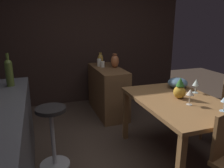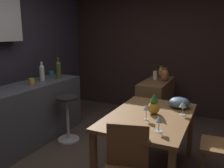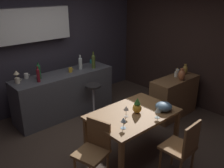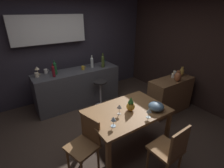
{
  "view_description": "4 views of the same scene",
  "coord_description": "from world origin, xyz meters",
  "px_view_note": "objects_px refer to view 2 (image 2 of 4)",
  "views": [
    {
      "loc": [
        -1.8,
        1.0,
        1.59
      ],
      "look_at": [
        0.41,
        0.25,
        0.93
      ],
      "focal_mm": 35.5,
      "sensor_mm": 36.0,
      "label": 1
    },
    {
      "loc": [
        -2.3,
        -1.18,
        1.66
      ],
      "look_at": [
        0.55,
        0.2,
        0.96
      ],
      "focal_mm": 37.35,
      "sensor_mm": 36.0,
      "label": 2
    },
    {
      "loc": [
        -2.28,
        -2.74,
        2.52
      ],
      "look_at": [
        0.27,
        0.14,
        1.01
      ],
      "focal_mm": 39.43,
      "sensor_mm": 36.0,
      "label": 3
    },
    {
      "loc": [
        -1.36,
        -2.31,
        2.27
      ],
      "look_at": [
        0.33,
        0.21,
        0.93
      ],
      "focal_mm": 27.13,
      "sensor_mm": 36.0,
      "label": 4
    }
  ],
  "objects_px": {
    "pillar_candle_tall": "(155,75)",
    "vase_brass": "(161,72)",
    "wine_bottle_olive": "(58,69)",
    "pillar_candle_short": "(155,77)",
    "wine_glass_center": "(146,108)",
    "pineapple_centerpiece": "(154,105)",
    "cup_mustard": "(32,81)",
    "dining_table": "(150,122)",
    "wine_glass_left": "(159,120)",
    "wine_glass_right": "(183,104)",
    "fruit_bowl": "(179,103)",
    "vase_copper": "(165,75)",
    "bar_stool": "(68,118)",
    "cup_teal": "(51,73)",
    "sideboard_cabinet": "(156,102)",
    "wine_bottle_clear": "(42,72)"
  },
  "relations": [
    {
      "from": "wine_glass_right",
      "to": "wine_glass_center",
      "type": "relative_size",
      "value": 1.0
    },
    {
      "from": "wine_bottle_olive",
      "to": "vase_copper",
      "type": "relative_size",
      "value": 1.52
    },
    {
      "from": "wine_glass_left",
      "to": "cup_mustard",
      "type": "height_order",
      "value": "cup_mustard"
    },
    {
      "from": "cup_mustard",
      "to": "pillar_candle_short",
      "type": "xyz_separation_m",
      "value": [
        1.58,
        -1.47,
        -0.07
      ]
    },
    {
      "from": "wine_glass_center",
      "to": "cup_mustard",
      "type": "bearing_deg",
      "value": 82.3
    },
    {
      "from": "wine_glass_right",
      "to": "cup_mustard",
      "type": "distance_m",
      "value": 2.21
    },
    {
      "from": "bar_stool",
      "to": "fruit_bowl",
      "type": "xyz_separation_m",
      "value": [
        0.12,
        -1.64,
        0.43
      ]
    },
    {
      "from": "wine_glass_right",
      "to": "vase_copper",
      "type": "xyz_separation_m",
      "value": [
        1.42,
        0.55,
        0.07
      ]
    },
    {
      "from": "sideboard_cabinet",
      "to": "wine_bottle_clear",
      "type": "relative_size",
      "value": 3.56
    },
    {
      "from": "wine_bottle_olive",
      "to": "vase_copper",
      "type": "distance_m",
      "value": 1.84
    },
    {
      "from": "wine_glass_center",
      "to": "vase_copper",
      "type": "relative_size",
      "value": 0.72
    },
    {
      "from": "wine_glass_center",
      "to": "pineapple_centerpiece",
      "type": "height_order",
      "value": "pineapple_centerpiece"
    },
    {
      "from": "sideboard_cabinet",
      "to": "bar_stool",
      "type": "relative_size",
      "value": 1.54
    },
    {
      "from": "wine_glass_right",
      "to": "fruit_bowl",
      "type": "relative_size",
      "value": 0.67
    },
    {
      "from": "vase_brass",
      "to": "pillar_candle_short",
      "type": "bearing_deg",
      "value": 172.41
    },
    {
      "from": "bar_stool",
      "to": "cup_teal",
      "type": "height_order",
      "value": "cup_teal"
    },
    {
      "from": "wine_glass_center",
      "to": "fruit_bowl",
      "type": "distance_m",
      "value": 0.63
    },
    {
      "from": "pillar_candle_tall",
      "to": "fruit_bowl",
      "type": "bearing_deg",
      "value": -152.98
    },
    {
      "from": "bar_stool",
      "to": "wine_bottle_clear",
      "type": "xyz_separation_m",
      "value": [
        0.07,
        0.53,
        0.66
      ]
    },
    {
      "from": "wine_glass_center",
      "to": "wine_bottle_clear",
      "type": "relative_size",
      "value": 0.55
    },
    {
      "from": "pineapple_centerpiece",
      "to": "fruit_bowl",
      "type": "relative_size",
      "value": 0.96
    },
    {
      "from": "pillar_candle_short",
      "to": "vase_brass",
      "type": "bearing_deg",
      "value": -7.59
    },
    {
      "from": "dining_table",
      "to": "vase_copper",
      "type": "bearing_deg",
      "value": 7.66
    },
    {
      "from": "cup_mustard",
      "to": "pillar_candle_tall",
      "type": "distance_m",
      "value": 2.21
    },
    {
      "from": "pineapple_centerpiece",
      "to": "cup_teal",
      "type": "xyz_separation_m",
      "value": [
        0.77,
        2.14,
        0.1
      ]
    },
    {
      "from": "wine_bottle_olive",
      "to": "wine_bottle_clear",
      "type": "relative_size",
      "value": 1.18
    },
    {
      "from": "dining_table",
      "to": "wine_glass_left",
      "type": "bearing_deg",
      "value": -153.04
    },
    {
      "from": "sideboard_cabinet",
      "to": "cup_mustard",
      "type": "xyz_separation_m",
      "value": [
        -1.49,
        1.53,
        0.54
      ]
    },
    {
      "from": "bar_stool",
      "to": "wine_bottle_clear",
      "type": "distance_m",
      "value": 0.85
    },
    {
      "from": "wine_glass_right",
      "to": "pineapple_centerpiece",
      "type": "relative_size",
      "value": 0.7
    },
    {
      "from": "wine_glass_left",
      "to": "pillar_candle_tall",
      "type": "bearing_deg",
      "value": 16.61
    },
    {
      "from": "pineapple_centerpiece",
      "to": "pillar_candle_short",
      "type": "xyz_separation_m",
      "value": [
        1.62,
        0.43,
        0.03
      ]
    },
    {
      "from": "pillar_candle_short",
      "to": "wine_bottle_olive",
      "type": "bearing_deg",
      "value": 127.82
    },
    {
      "from": "sideboard_cabinet",
      "to": "cup_mustard",
      "type": "distance_m",
      "value": 2.2
    },
    {
      "from": "wine_bottle_olive",
      "to": "cup_mustard",
      "type": "bearing_deg",
      "value": 169.18
    },
    {
      "from": "wine_glass_left",
      "to": "cup_teal",
      "type": "relative_size",
      "value": 1.28
    },
    {
      "from": "pillar_candle_tall",
      "to": "vase_brass",
      "type": "distance_m",
      "value": 0.19
    },
    {
      "from": "vase_copper",
      "to": "pillar_candle_tall",
      "type": "bearing_deg",
      "value": 49.98
    },
    {
      "from": "wine_bottle_olive",
      "to": "pillar_candle_tall",
      "type": "bearing_deg",
      "value": -49.06
    },
    {
      "from": "wine_glass_center",
      "to": "wine_bottle_olive",
      "type": "xyz_separation_m",
      "value": [
        0.77,
        1.78,
        0.19
      ]
    },
    {
      "from": "cup_mustard",
      "to": "vase_brass",
      "type": "xyz_separation_m",
      "value": [
        1.84,
        -1.5,
        -0.02
      ]
    },
    {
      "from": "cup_mustard",
      "to": "pillar_candle_tall",
      "type": "bearing_deg",
      "value": -40.55
    },
    {
      "from": "wine_glass_left",
      "to": "pillar_candle_tall",
      "type": "height_order",
      "value": "pillar_candle_tall"
    },
    {
      "from": "bar_stool",
      "to": "pillar_candle_short",
      "type": "relative_size",
      "value": 5.49
    },
    {
      "from": "dining_table",
      "to": "wine_glass_center",
      "type": "height_order",
      "value": "wine_glass_center"
    },
    {
      "from": "wine_glass_right",
      "to": "fruit_bowl",
      "type": "bearing_deg",
      "value": 18.06
    },
    {
      "from": "wine_bottle_olive",
      "to": "wine_bottle_clear",
      "type": "bearing_deg",
      "value": 150.44
    },
    {
      "from": "bar_stool",
      "to": "wine_glass_left",
      "type": "bearing_deg",
      "value": -113.95
    },
    {
      "from": "wine_glass_center",
      "to": "wine_bottle_olive",
      "type": "bearing_deg",
      "value": 66.54
    },
    {
      "from": "fruit_bowl",
      "to": "cup_mustard",
      "type": "height_order",
      "value": "cup_mustard"
    }
  ]
}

